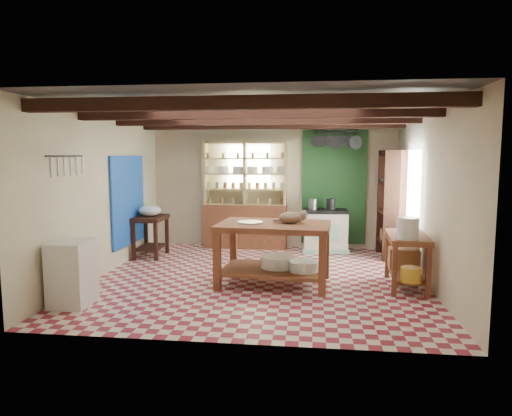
# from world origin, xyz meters

# --- Properties ---
(floor) EXTENTS (5.00, 5.00, 0.02)m
(floor) POSITION_xyz_m (0.00, 0.00, -0.01)
(floor) COLOR maroon
(floor) RESTS_ON ground
(ceiling) EXTENTS (5.00, 5.00, 0.02)m
(ceiling) POSITION_xyz_m (0.00, 0.00, 2.60)
(ceiling) COLOR #4A494F
(ceiling) RESTS_ON wall_back
(wall_back) EXTENTS (5.00, 0.04, 2.60)m
(wall_back) POSITION_xyz_m (0.00, 2.50, 1.30)
(wall_back) COLOR beige
(wall_back) RESTS_ON floor
(wall_front) EXTENTS (5.00, 0.04, 2.60)m
(wall_front) POSITION_xyz_m (0.00, -2.50, 1.30)
(wall_front) COLOR beige
(wall_front) RESTS_ON floor
(wall_left) EXTENTS (0.04, 5.00, 2.60)m
(wall_left) POSITION_xyz_m (-2.50, 0.00, 1.30)
(wall_left) COLOR beige
(wall_left) RESTS_ON floor
(wall_right) EXTENTS (0.04, 5.00, 2.60)m
(wall_right) POSITION_xyz_m (2.50, 0.00, 1.30)
(wall_right) COLOR beige
(wall_right) RESTS_ON floor
(ceiling_beams) EXTENTS (5.00, 3.80, 0.15)m
(ceiling_beams) POSITION_xyz_m (0.00, 0.00, 2.48)
(ceiling_beams) COLOR #321811
(ceiling_beams) RESTS_ON ceiling
(blue_wall_patch) EXTENTS (0.04, 1.40, 1.60)m
(blue_wall_patch) POSITION_xyz_m (-2.47, 0.90, 1.10)
(blue_wall_patch) COLOR blue
(blue_wall_patch) RESTS_ON wall_left
(green_wall_patch) EXTENTS (1.30, 0.04, 2.30)m
(green_wall_patch) POSITION_xyz_m (1.25, 2.47, 1.25)
(green_wall_patch) COLOR #1B4520
(green_wall_patch) RESTS_ON wall_back
(window_back) EXTENTS (0.90, 0.02, 0.80)m
(window_back) POSITION_xyz_m (-0.50, 2.48, 1.70)
(window_back) COLOR silver
(window_back) RESTS_ON wall_back
(window_right) EXTENTS (0.02, 1.30, 1.20)m
(window_right) POSITION_xyz_m (2.48, 1.00, 1.40)
(window_right) COLOR silver
(window_right) RESTS_ON wall_right
(utensil_rail) EXTENTS (0.06, 0.90, 0.28)m
(utensil_rail) POSITION_xyz_m (-2.44, -1.20, 1.78)
(utensil_rail) COLOR black
(utensil_rail) RESTS_ON wall_left
(pot_rack) EXTENTS (0.86, 0.12, 0.36)m
(pot_rack) POSITION_xyz_m (1.25, 2.05, 2.18)
(pot_rack) COLOR black
(pot_rack) RESTS_ON ceiling
(shelving_unit) EXTENTS (1.70, 0.34, 2.20)m
(shelving_unit) POSITION_xyz_m (-0.55, 2.31, 1.10)
(shelving_unit) COLOR tan
(shelving_unit) RESTS_ON floor
(tall_rack) EXTENTS (0.40, 0.86, 2.00)m
(tall_rack) POSITION_xyz_m (2.28, 1.80, 1.00)
(tall_rack) COLOR #321811
(tall_rack) RESTS_ON floor
(work_table) EXTENTS (1.70, 1.20, 0.92)m
(work_table) POSITION_xyz_m (0.26, -0.29, 0.46)
(work_table) COLOR brown
(work_table) RESTS_ON floor
(stove) EXTENTS (0.88, 0.62, 0.84)m
(stove) POSITION_xyz_m (1.08, 2.15, 0.42)
(stove) COLOR beige
(stove) RESTS_ON floor
(prep_table) EXTENTS (0.53, 0.77, 0.77)m
(prep_table) POSITION_xyz_m (-2.20, 1.26, 0.39)
(prep_table) COLOR #321811
(prep_table) RESTS_ON floor
(white_cabinet) EXTENTS (0.48, 0.57, 0.83)m
(white_cabinet) POSITION_xyz_m (-2.22, -1.55, 0.42)
(white_cabinet) COLOR silver
(white_cabinet) RESTS_ON floor
(right_counter) EXTENTS (0.61, 1.11, 0.77)m
(right_counter) POSITION_xyz_m (2.18, -0.22, 0.39)
(right_counter) COLOR brown
(right_counter) RESTS_ON floor
(cat) EXTENTS (0.40, 0.32, 0.17)m
(cat) POSITION_xyz_m (0.52, -0.26, 1.00)
(cat) COLOR #947756
(cat) RESTS_ON work_table
(steel_tray) EXTENTS (0.40, 0.40, 0.02)m
(steel_tray) POSITION_xyz_m (-0.09, -0.31, 0.93)
(steel_tray) COLOR #95959C
(steel_tray) RESTS_ON work_table
(basin_large) EXTENTS (0.55, 0.55, 0.18)m
(basin_large) POSITION_xyz_m (0.32, -0.25, 0.33)
(basin_large) COLOR silver
(basin_large) RESTS_ON work_table
(basin_small) EXTENTS (0.45, 0.45, 0.15)m
(basin_small) POSITION_xyz_m (0.70, -0.43, 0.32)
(basin_small) COLOR silver
(basin_small) RESTS_ON work_table
(kettle_left) EXTENTS (0.19, 0.19, 0.21)m
(kettle_left) POSITION_xyz_m (0.83, 2.14, 0.94)
(kettle_left) COLOR #95959C
(kettle_left) RESTS_ON stove
(kettle_right) EXTENTS (0.19, 0.19, 0.22)m
(kettle_right) POSITION_xyz_m (1.18, 2.15, 0.95)
(kettle_right) COLOR black
(kettle_right) RESTS_ON stove
(enamel_bowl) EXTENTS (0.42, 0.42, 0.21)m
(enamel_bowl) POSITION_xyz_m (-2.20, 1.26, 0.88)
(enamel_bowl) COLOR silver
(enamel_bowl) RESTS_ON prep_table
(white_bucket) EXTENTS (0.32, 0.32, 0.30)m
(white_bucket) POSITION_xyz_m (2.11, -0.57, 0.92)
(white_bucket) COLOR silver
(white_bucket) RESTS_ON right_counter
(wicker_basket) EXTENTS (0.46, 0.38, 0.31)m
(wicker_basket) POSITION_xyz_m (2.20, 0.08, 0.36)
(wicker_basket) COLOR #A16B40
(wicker_basket) RESTS_ON right_counter
(yellow_tub) EXTENTS (0.29, 0.29, 0.20)m
(yellow_tub) POSITION_xyz_m (2.15, -0.67, 0.30)
(yellow_tub) COLOR gold
(yellow_tub) RESTS_ON right_counter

